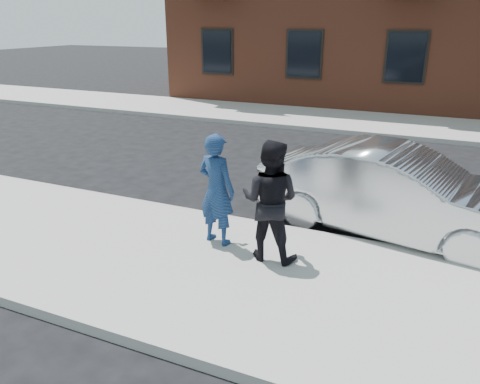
% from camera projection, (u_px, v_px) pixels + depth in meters
% --- Properties ---
extents(ground, '(100.00, 100.00, 0.00)m').
position_uv_depth(ground, '(286.00, 285.00, 6.53)').
color(ground, black).
rests_on(ground, ground).
extents(near_sidewalk, '(50.00, 3.50, 0.15)m').
position_uv_depth(near_sidewalk, '(280.00, 289.00, 6.29)').
color(near_sidewalk, '#9A9892').
rests_on(near_sidewalk, ground).
extents(near_curb, '(50.00, 0.10, 0.15)m').
position_uv_depth(near_curb, '(316.00, 236.00, 7.84)').
color(near_curb, '#999691').
rests_on(near_curb, ground).
extents(far_sidewalk, '(50.00, 3.50, 0.15)m').
position_uv_depth(far_sidewalk, '(390.00, 124.00, 16.16)').
color(far_sidewalk, '#9A9892').
rests_on(far_sidewalk, ground).
extents(far_curb, '(50.00, 0.10, 0.15)m').
position_uv_depth(far_curb, '(383.00, 136.00, 14.61)').
color(far_curb, '#999691').
rests_on(far_curb, ground).
extents(silver_sedan, '(4.79, 2.40, 1.51)m').
position_uv_depth(silver_sedan, '(396.00, 193.00, 7.82)').
color(silver_sedan, '#B7BABF').
rests_on(silver_sedan, ground).
extents(man_hoodie, '(0.72, 0.57, 1.76)m').
position_uv_depth(man_hoodie, '(217.00, 190.00, 7.17)').
color(man_hoodie, navy).
rests_on(man_hoodie, near_sidewalk).
extents(man_peacoat, '(0.89, 0.70, 1.79)m').
position_uv_depth(man_peacoat, '(270.00, 201.00, 6.69)').
color(man_peacoat, black).
rests_on(man_peacoat, near_sidewalk).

